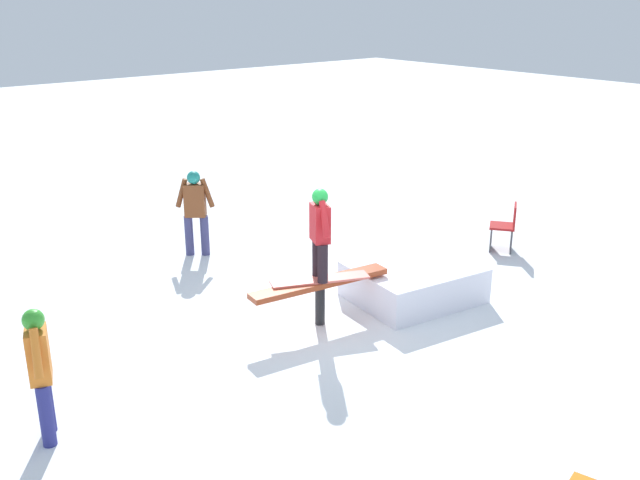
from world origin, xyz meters
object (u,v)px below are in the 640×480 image
at_px(main_rider_on_rail, 320,236).
at_px(bystander_orange, 40,368).
at_px(folding_chair, 505,229).
at_px(bystander_brown, 195,209).
at_px(rail_feature, 320,287).

bearing_deg(main_rider_on_rail, bystander_orange, 27.50).
height_order(bystander_orange, folding_chair, bystander_orange).
height_order(main_rider_on_rail, folding_chair, main_rider_on_rail).
bearing_deg(bystander_brown, rail_feature, -51.88).
bearing_deg(bystander_brown, bystander_orange, -96.73).
bearing_deg(main_rider_on_rail, rail_feature, 0.00).
xyz_separation_m(bystander_orange, folding_chair, (-8.49, -0.48, -0.42)).
relative_size(rail_feature, folding_chair, 2.45).
bearing_deg(main_rider_on_rail, folding_chair, -153.88).
distance_m(bystander_orange, folding_chair, 8.52).
bearing_deg(rail_feature, main_rider_on_rail, 0.00).
bearing_deg(folding_chair, rail_feature, -32.94).
distance_m(rail_feature, bystander_orange, 3.98).
xyz_separation_m(rail_feature, bystander_brown, (-0.11, -3.58, 0.30)).
xyz_separation_m(main_rider_on_rail, bystander_orange, (3.96, 0.27, -0.49)).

